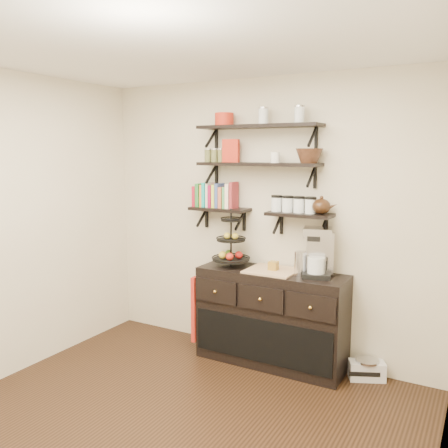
% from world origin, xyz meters
% --- Properties ---
extents(floor, '(3.50, 3.50, 0.00)m').
position_xyz_m(floor, '(0.00, 0.00, 0.00)').
color(floor, black).
rests_on(floor, ground).
extents(ceiling, '(3.50, 3.50, 0.02)m').
position_xyz_m(ceiling, '(0.00, 0.00, 2.70)').
color(ceiling, white).
rests_on(ceiling, back_wall).
extents(back_wall, '(3.50, 0.02, 2.70)m').
position_xyz_m(back_wall, '(0.00, 1.75, 1.35)').
color(back_wall, beige).
rests_on(back_wall, ground).
extents(right_wall, '(0.02, 3.50, 2.70)m').
position_xyz_m(right_wall, '(1.75, 0.00, 1.35)').
color(right_wall, beige).
rests_on(right_wall, ground).
extents(shelf_top, '(1.20, 0.27, 0.23)m').
position_xyz_m(shelf_top, '(0.00, 1.62, 2.23)').
color(shelf_top, black).
rests_on(shelf_top, back_wall).
extents(shelf_mid, '(1.20, 0.27, 0.23)m').
position_xyz_m(shelf_mid, '(0.00, 1.62, 1.88)').
color(shelf_mid, black).
rests_on(shelf_mid, back_wall).
extents(shelf_low_left, '(0.60, 0.25, 0.23)m').
position_xyz_m(shelf_low_left, '(-0.42, 1.63, 1.43)').
color(shelf_low_left, black).
rests_on(shelf_low_left, back_wall).
extents(shelf_low_right, '(0.60, 0.25, 0.23)m').
position_xyz_m(shelf_low_right, '(0.42, 1.63, 1.43)').
color(shelf_low_right, black).
rests_on(shelf_low_right, back_wall).
extents(cookbooks, '(0.43, 0.15, 0.26)m').
position_xyz_m(cookbooks, '(-0.47, 1.63, 1.57)').
color(cookbooks, '#A41227').
rests_on(cookbooks, shelf_low_left).
extents(glass_canisters, '(0.43, 0.10, 0.13)m').
position_xyz_m(glass_canisters, '(0.36, 1.63, 1.51)').
color(glass_canisters, silver).
rests_on(glass_canisters, shelf_low_right).
extents(sideboard, '(1.40, 0.50, 0.92)m').
position_xyz_m(sideboard, '(0.20, 1.51, 0.45)').
color(sideboard, black).
rests_on(sideboard, floor).
extents(fruit_stand, '(0.36, 0.36, 0.54)m').
position_xyz_m(fruit_stand, '(-0.23, 1.52, 1.09)').
color(fruit_stand, black).
rests_on(fruit_stand, sideboard).
extents(candle, '(0.08, 0.08, 0.08)m').
position_xyz_m(candle, '(0.22, 1.51, 0.96)').
color(candle, olive).
rests_on(candle, sideboard).
extents(coffee_maker, '(0.29, 0.29, 0.44)m').
position_xyz_m(coffee_maker, '(0.63, 1.55, 1.11)').
color(coffee_maker, black).
rests_on(coffee_maker, sideboard).
extents(thermal_carafe, '(0.11, 0.11, 0.22)m').
position_xyz_m(thermal_carafe, '(0.49, 1.49, 1.01)').
color(thermal_carafe, silver).
rests_on(thermal_carafe, sideboard).
extents(apron, '(0.04, 0.28, 0.65)m').
position_xyz_m(apron, '(-0.53, 1.41, 0.47)').
color(apron, '#A81712').
rests_on(apron, sideboard).
extents(radio, '(0.34, 0.28, 0.18)m').
position_xyz_m(radio, '(1.08, 1.62, 0.09)').
color(radio, silver).
rests_on(radio, floor).
extents(recipe_box, '(0.17, 0.09, 0.22)m').
position_xyz_m(recipe_box, '(-0.29, 1.61, 2.01)').
color(recipe_box, '#B32614').
rests_on(recipe_box, shelf_mid).
extents(walnut_bowl, '(0.24, 0.24, 0.13)m').
position_xyz_m(walnut_bowl, '(0.50, 1.61, 1.96)').
color(walnut_bowl, black).
rests_on(walnut_bowl, shelf_mid).
extents(ramekins, '(0.09, 0.09, 0.10)m').
position_xyz_m(ramekins, '(0.18, 1.61, 1.95)').
color(ramekins, white).
rests_on(ramekins, shelf_mid).
extents(teapot, '(0.24, 0.19, 0.16)m').
position_xyz_m(teapot, '(0.62, 1.63, 1.53)').
color(teapot, black).
rests_on(teapot, shelf_low_right).
extents(red_pot, '(0.18, 0.18, 0.12)m').
position_xyz_m(red_pot, '(-0.36, 1.61, 2.31)').
color(red_pot, '#B32614').
rests_on(red_pot, shelf_top).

